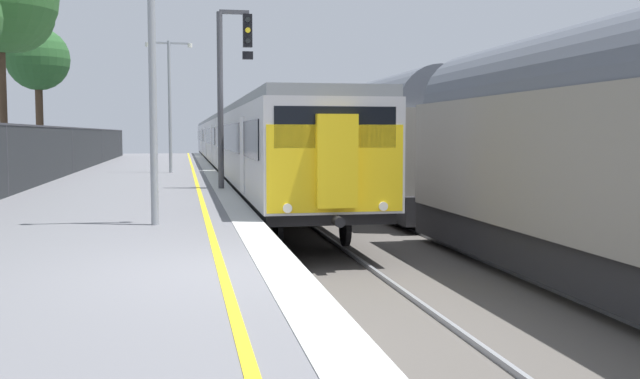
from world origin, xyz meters
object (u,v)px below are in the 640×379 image
background_tree_right (38,62)px  platform_lamp_far (170,95)px  signal_gantry (229,78)px  freight_train_adjacent_track (336,139)px  background_tree_back (3,0)px  platform_lamp_mid (152,67)px  commuter_train_at_platform (232,141)px

background_tree_right → platform_lamp_far: bearing=-50.9°
signal_gantry → platform_lamp_far: bearing=101.2°
freight_train_adjacent_track → background_tree_back: 15.07m
freight_train_adjacent_track → background_tree_right: size_ratio=7.95×
platform_lamp_mid → platform_lamp_far: platform_lamp_far is taller
platform_lamp_far → background_tree_back: size_ratio=0.60×
freight_train_adjacent_track → platform_lamp_mid: (-7.43, -18.74, 1.46)m
freight_train_adjacent_track → signal_gantry: size_ratio=10.64×
platform_lamp_far → background_tree_right: background_tree_right is taller
platform_lamp_far → background_tree_back: 7.54m
platform_lamp_mid → background_tree_right: background_tree_right is taller
platform_lamp_far → background_tree_right: size_ratio=0.78×
freight_train_adjacent_track → background_tree_back: bearing=-176.5°
freight_train_adjacent_track → background_tree_back: background_tree_back is taller
signal_gantry → platform_lamp_mid: 8.97m
platform_lamp_mid → background_tree_right: size_ratio=0.67×
platform_lamp_mid → background_tree_back: size_ratio=0.51×
commuter_train_at_platform → signal_gantry: signal_gantry is taller
commuter_train_at_platform → background_tree_back: (-9.95, -11.71, 5.81)m
signal_gantry → platform_lamp_mid: signal_gantry is taller
freight_train_adjacent_track → background_tree_right: (-14.39, 8.33, 4.04)m
signal_gantry → background_tree_back: (-8.46, 9.14, 3.69)m
signal_gantry → freight_train_adjacent_track: bearing=61.2°
freight_train_adjacent_track → signal_gantry: (-5.49, -9.99, 1.92)m
signal_gantry → background_tree_back: background_tree_back is taller
background_tree_right → background_tree_back: background_tree_back is taller
platform_lamp_mid → background_tree_right: bearing=104.4°
signal_gantry → platform_lamp_far: size_ratio=0.96×
commuter_train_at_platform → platform_lamp_far: size_ratio=10.51×
freight_train_adjacent_track → background_tree_back: size_ratio=6.07×
commuter_train_at_platform → freight_train_adjacent_track: (4.00, -10.86, 0.20)m
background_tree_right → freight_train_adjacent_track: bearing=-30.1°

